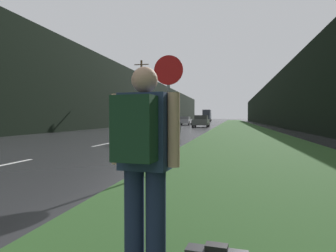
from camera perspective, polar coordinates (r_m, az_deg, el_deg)
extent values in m
cube|color=#26471E|center=(38.63, 13.41, -0.26)|extent=(6.00, 240.00, 0.02)
cube|color=silver|center=(14.60, -11.60, -3.30)|extent=(0.12, 3.00, 0.01)
cube|color=silver|center=(21.18, -3.97, -1.75)|extent=(0.12, 3.00, 0.01)
cube|color=black|center=(51.13, -5.71, 4.92)|extent=(2.00, 140.00, 8.41)
cube|color=black|center=(49.14, 20.20, 4.22)|extent=(2.00, 140.00, 7.13)
cylinder|color=#4C3823|center=(36.73, -5.07, 6.05)|extent=(0.24, 0.24, 8.19)
cube|color=#4C3823|center=(37.18, -5.08, 11.58)|extent=(1.80, 0.10, 0.10)
cylinder|color=slate|center=(7.02, 0.09, -0.35)|extent=(0.07, 0.07, 2.01)
cylinder|color=#B71414|center=(7.10, 0.09, 10.61)|extent=(0.69, 0.02, 0.69)
cylinder|color=#1E2847|center=(2.53, -6.44, -17.46)|extent=(0.16, 0.16, 0.83)
cylinder|color=#1E2847|center=(2.47, -2.36, -17.98)|extent=(0.16, 0.16, 0.83)
cube|color=navy|center=(2.36, -4.47, -1.05)|extent=(0.40, 0.25, 0.60)
sphere|color=tan|center=(2.37, -4.49, 8.72)|extent=(0.21, 0.21, 0.21)
cylinder|color=tan|center=(2.46, -9.61, -0.57)|extent=(0.09, 0.09, 0.57)
cylinder|color=tan|center=(2.28, 1.09, -0.72)|extent=(0.09, 0.09, 0.57)
cube|color=#193823|center=(2.18, -6.46, -0.49)|extent=(0.32, 0.21, 0.48)
cube|color=black|center=(2.33, 9.23, -21.84)|extent=(0.17, 0.11, 0.04)
cube|color=black|center=(16.24, -2.10, -0.52)|extent=(1.82, 4.62, 0.67)
cube|color=black|center=(16.45, -1.90, 1.49)|extent=(1.54, 2.08, 0.47)
cylinder|color=black|center=(14.66, -0.20, -1.92)|extent=(0.20, 0.68, 0.68)
cylinder|color=black|center=(15.12, -6.60, -1.82)|extent=(0.20, 0.68, 0.68)
cylinder|color=black|center=(17.47, 1.80, -1.35)|extent=(0.20, 0.68, 0.68)
cylinder|color=black|center=(17.86, -3.65, -1.29)|extent=(0.20, 0.68, 0.68)
cube|color=#4C514C|center=(39.61, 6.33, 0.73)|extent=(1.93, 4.17, 0.74)
cube|color=#2D302D|center=(39.82, 6.36, 1.66)|extent=(1.64, 1.88, 0.54)
cylinder|color=black|center=(38.25, 7.49, 0.18)|extent=(0.20, 0.60, 0.60)
cylinder|color=black|center=(38.44, 4.77, 0.20)|extent=(0.20, 0.60, 0.60)
cylinder|color=black|center=(40.83, 7.79, 0.27)|extent=(0.20, 0.60, 0.60)
cylinder|color=black|center=(41.01, 5.23, 0.29)|extent=(0.20, 0.60, 0.60)
cube|color=#9E9EA3|center=(50.55, 3.30, 0.94)|extent=(1.79, 4.73, 0.67)
cube|color=#5E5E61|center=(50.31, 3.26, 1.56)|extent=(1.52, 2.13, 0.43)
cylinder|color=black|center=(52.14, 2.62, 0.63)|extent=(0.20, 0.71, 0.71)
cylinder|color=black|center=(51.88, 4.47, 0.62)|extent=(0.20, 0.71, 0.71)
cylinder|color=black|center=(49.24, 2.06, 0.57)|extent=(0.20, 0.71, 0.71)
cylinder|color=black|center=(48.98, 4.02, 0.56)|extent=(0.20, 0.71, 0.71)
cube|color=black|center=(97.76, 7.56, 1.82)|extent=(2.14, 2.03, 2.45)
cube|color=#333842|center=(94.23, 7.39, 2.08)|extent=(2.25, 5.05, 3.27)
cylinder|color=black|center=(97.65, 6.92, 1.13)|extent=(0.28, 0.90, 0.90)
cylinder|color=black|center=(97.48, 8.18, 1.13)|extent=(0.28, 0.90, 0.90)
cylinder|color=black|center=(93.07, 6.67, 1.11)|extent=(0.28, 0.90, 0.90)
cylinder|color=black|center=(92.89, 7.98, 1.10)|extent=(0.28, 0.90, 0.90)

